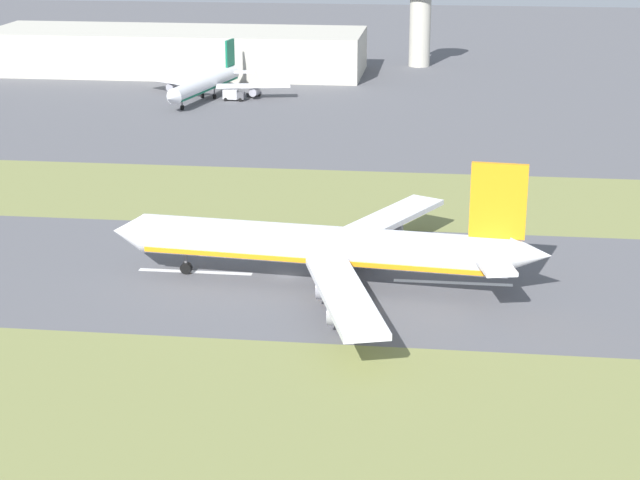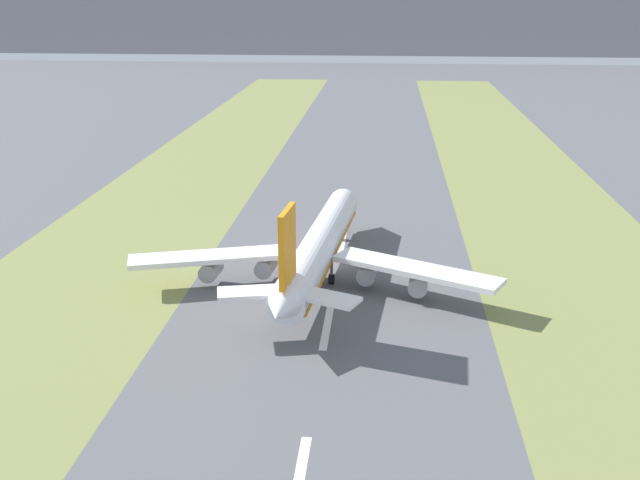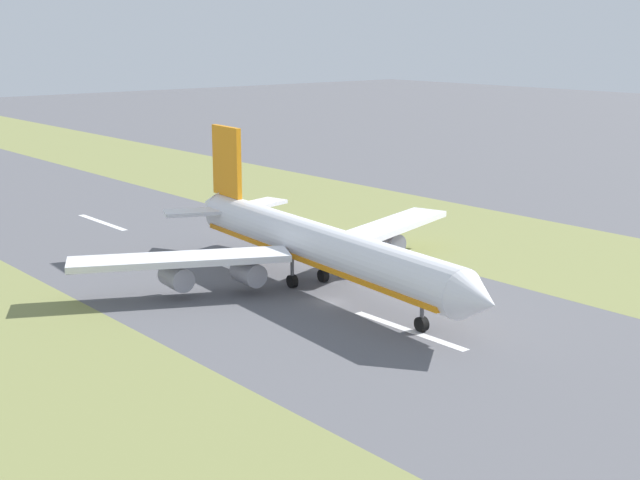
{
  "view_description": "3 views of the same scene",
  "coord_description": "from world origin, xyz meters",
  "views": [
    {
      "loc": [
        -153.22,
        -23.83,
        57.26
      ],
      "look_at": [
        -2.9,
        -5.48,
        7.0
      ],
      "focal_mm": 60.0,
      "sensor_mm": 36.0,
      "label": 1
    },
    {
      "loc": [
        8.05,
        -131.09,
        49.58
      ],
      "look_at": [
        -2.9,
        -5.48,
        7.0
      ],
      "focal_mm": 42.0,
      "sensor_mm": 36.0,
      "label": 2
    },
    {
      "loc": [
        72.32,
        85.05,
        34.58
      ],
      "look_at": [
        -2.9,
        -5.48,
        7.0
      ],
      "focal_mm": 50.0,
      "sensor_mm": 36.0,
      "label": 3
    }
  ],
  "objects": [
    {
      "name": "grass_median_west",
      "position": [
        -45.0,
        0.0,
        0.0
      ],
      "size": [
        40.0,
        600.0,
        0.01
      ],
      "primitive_type": "cube",
      "color": "olive",
      "rests_on": "ground"
    },
    {
      "name": "centreline_dash_mid",
      "position": [
        0.0,
        -25.48,
        0.01
      ],
      "size": [
        1.2,
        18.0,
        0.01
      ],
      "primitive_type": "cube",
      "color": "silver",
      "rests_on": "ground"
    },
    {
      "name": "airplane_main_jet",
      "position": [
        -3.07,
        -7.37,
        6.02
      ],
      "size": [
        63.86,
        67.22,
        20.2
      ],
      "color": "white",
      "rests_on": "ground"
    },
    {
      "name": "centreline_dash_far",
      "position": [
        0.0,
        14.52,
        0.01
      ],
      "size": [
        1.2,
        18.0,
        0.01
      ],
      "primitive_type": "cube",
      "color": "silver",
      "rests_on": "ground"
    },
    {
      "name": "ground_plane",
      "position": [
        0.0,
        0.0,
        0.0
      ],
      "size": [
        800.0,
        800.0,
        0.0
      ],
      "primitive_type": "plane",
      "color": "#56565B"
    },
    {
      "name": "grass_median_east",
      "position": [
        45.0,
        0.0,
        0.0
      ],
      "size": [
        40.0,
        600.0,
        0.01
      ],
      "primitive_type": "cube",
      "color": "olive",
      "rests_on": "ground"
    }
  ]
}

